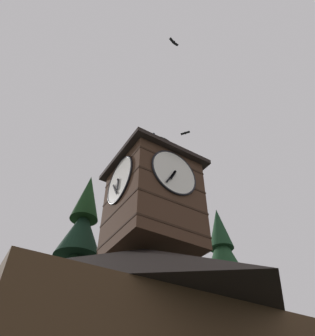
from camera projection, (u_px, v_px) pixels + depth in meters
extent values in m
pyramid|color=black|center=(143.00, 285.00, 12.33)|extent=(11.74, 9.04, 3.12)
cube|color=#422B1E|center=(153.00, 210.00, 15.56)|extent=(3.87, 3.87, 5.00)
cube|color=black|center=(152.00, 244.00, 14.32)|extent=(3.91, 3.91, 0.10)
cube|color=black|center=(153.00, 221.00, 15.13)|extent=(3.91, 3.91, 0.10)
cube|color=black|center=(153.00, 200.00, 15.95)|extent=(3.91, 3.91, 0.10)
cube|color=black|center=(153.00, 181.00, 16.76)|extent=(3.91, 3.91, 0.10)
cylinder|color=white|center=(174.00, 173.00, 15.00)|extent=(2.52, 0.10, 2.52)
torus|color=black|center=(174.00, 172.00, 14.98)|extent=(2.62, 0.10, 2.62)
cube|color=black|center=(173.00, 175.00, 14.69)|extent=(0.39, 0.04, 0.62)
cube|color=black|center=(171.00, 177.00, 14.54)|extent=(0.60, 0.04, 0.92)
sphere|color=black|center=(175.00, 171.00, 14.93)|extent=(0.10, 0.10, 0.10)
cylinder|color=white|center=(120.00, 180.00, 15.46)|extent=(0.10, 2.52, 2.52)
torus|color=black|center=(119.00, 180.00, 15.45)|extent=(0.10, 2.62, 2.62)
cube|color=black|center=(118.00, 184.00, 15.20)|extent=(0.04, 0.14, 0.63)
cube|color=black|center=(115.00, 189.00, 15.31)|extent=(0.04, 0.62, 0.92)
sphere|color=black|center=(118.00, 179.00, 15.41)|extent=(0.10, 0.10, 0.10)
cube|color=black|center=(153.00, 170.00, 17.27)|extent=(4.57, 4.57, 0.25)
cylinder|color=#D1BC84|center=(153.00, 160.00, 17.79)|extent=(2.21, 2.21, 1.36)
cylinder|color=#2D2319|center=(153.00, 165.00, 17.50)|extent=(2.27, 2.27, 0.10)
cylinder|color=#2D2319|center=(153.00, 160.00, 17.79)|extent=(2.27, 2.27, 0.10)
cylinder|color=#2D2319|center=(153.00, 154.00, 18.09)|extent=(2.27, 2.27, 0.10)
cone|color=#424C5B|center=(154.00, 143.00, 18.69)|extent=(2.51, 2.51, 1.39)
sphere|color=#2D3847|center=(154.00, 134.00, 19.21)|extent=(0.16, 0.16, 0.16)
cone|color=black|center=(65.00, 320.00, 15.33)|extent=(4.59, 4.59, 3.39)
cone|color=black|center=(74.00, 272.00, 16.93)|extent=(3.64, 3.64, 3.29)
cone|color=black|center=(81.00, 232.00, 18.53)|extent=(2.70, 2.70, 3.23)
cone|color=black|center=(88.00, 197.00, 20.23)|extent=(1.76, 1.76, 3.43)
cone|color=black|center=(231.00, 313.00, 20.40)|extent=(4.32, 4.32, 3.21)
cone|color=#1A331E|center=(227.00, 283.00, 21.68)|extent=(3.50, 3.50, 3.02)
cone|color=#1A3C21|center=(222.00, 252.00, 23.20)|extent=(2.68, 2.68, 3.56)
cone|color=#193921|center=(219.00, 228.00, 24.53)|extent=(1.86, 1.86, 3.53)
ellipsoid|color=black|center=(185.00, 133.00, 23.77)|extent=(0.30, 0.27, 0.15)
cube|color=black|center=(188.00, 132.00, 23.71)|extent=(0.36, 0.41, 0.03)
cube|color=black|center=(183.00, 134.00, 23.82)|extent=(0.36, 0.41, 0.03)
ellipsoid|color=black|center=(174.00, 42.00, 17.84)|extent=(0.15, 0.22, 0.12)
cube|color=black|center=(172.00, 40.00, 17.75)|extent=(0.35, 0.20, 0.15)
cube|color=black|center=(176.00, 44.00, 17.92)|extent=(0.35, 0.20, 0.15)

